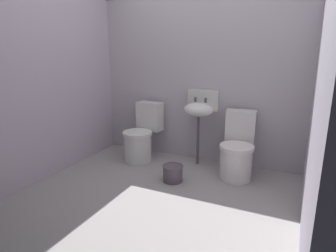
{
  "coord_description": "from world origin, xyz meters",
  "views": [
    {
      "loc": [
        1.31,
        -2.5,
        1.54
      ],
      "look_at": [
        0.0,
        0.31,
        0.7
      ],
      "focal_mm": 31.39,
      "sensor_mm": 36.0,
      "label": 1
    }
  ],
  "objects_px": {
    "sink": "(199,109)",
    "bucket": "(173,173)",
    "toilet_right": "(237,151)",
    "toilet_left": "(141,137)"
  },
  "relations": [
    {
      "from": "toilet_right",
      "to": "sink",
      "type": "bearing_deg",
      "value": -23.94
    },
    {
      "from": "bucket",
      "to": "toilet_right",
      "type": "bearing_deg",
      "value": 36.01
    },
    {
      "from": "toilet_right",
      "to": "bucket",
      "type": "relative_size",
      "value": 3.16
    },
    {
      "from": "toilet_left",
      "to": "bucket",
      "type": "relative_size",
      "value": 3.16
    },
    {
      "from": "toilet_left",
      "to": "toilet_right",
      "type": "distance_m",
      "value": 1.34
    },
    {
      "from": "toilet_left",
      "to": "toilet_right",
      "type": "xyz_separation_m",
      "value": [
        1.34,
        -0.0,
        0.0
      ]
    },
    {
      "from": "toilet_right",
      "to": "bucket",
      "type": "distance_m",
      "value": 0.83
    },
    {
      "from": "toilet_left",
      "to": "toilet_right",
      "type": "relative_size",
      "value": 1.0
    },
    {
      "from": "toilet_right",
      "to": "sink",
      "type": "distance_m",
      "value": 0.73
    },
    {
      "from": "sink",
      "to": "bucket",
      "type": "relative_size",
      "value": 4.01
    }
  ]
}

